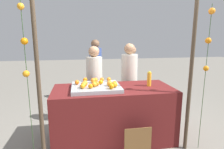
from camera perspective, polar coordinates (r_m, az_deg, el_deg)
ground_plane at (r=3.50m, az=0.45°, el=-18.85°), size 24.00×24.00×0.00m
stall_counter at (r=3.29m, az=0.46°, el=-11.89°), size 2.00×0.89×0.92m
orange_tray at (r=3.09m, az=-4.89°, el=-3.84°), size 0.78×0.69×0.06m
orange_0 at (r=3.05m, az=-8.23°, el=-2.65°), size 0.09×0.09×0.09m
orange_1 at (r=2.90m, az=-6.55°, el=-3.54°), size 0.07×0.07×0.07m
orange_2 at (r=3.34m, az=-0.95°, el=-1.46°), size 0.07×0.07×0.07m
orange_3 at (r=2.98m, az=-5.42°, el=-3.06°), size 0.08×0.08×0.08m
orange_4 at (r=3.33m, az=-3.09°, el=-1.52°), size 0.07×0.07×0.07m
orange_5 at (r=3.30m, az=-5.02°, el=-1.62°), size 0.08×0.08×0.08m
orange_6 at (r=3.23m, az=-5.79°, el=-1.83°), size 0.09×0.09×0.09m
orange_7 at (r=3.08m, az=-5.48°, el=-2.61°), size 0.07×0.07×0.07m
orange_8 at (r=3.03m, az=-4.62°, el=-2.82°), size 0.08×0.08×0.08m
orange_9 at (r=3.03m, az=0.70°, el=-2.71°), size 0.08×0.08×0.08m
orange_10 at (r=2.97m, az=-8.66°, el=-3.10°), size 0.09×0.09×0.09m
orange_11 at (r=3.17m, az=-10.60°, el=-2.35°), size 0.07×0.07×0.07m
orange_12 at (r=2.94m, az=0.80°, el=-3.09°), size 0.09×0.09×0.09m
orange_13 at (r=3.14m, az=-3.43°, el=-2.30°), size 0.08×0.08×0.08m
orange_14 at (r=2.85m, az=-0.16°, el=-3.57°), size 0.09×0.09×0.09m
orange_15 at (r=2.90m, az=-8.95°, el=-3.56°), size 0.08×0.08×0.08m
orange_16 at (r=3.02m, az=-0.77°, el=-2.71°), size 0.09×0.09×0.09m
orange_17 at (r=3.34m, az=-8.15°, el=-1.57°), size 0.08×0.08×0.08m
juice_bottle at (r=3.30m, az=11.24°, el=-1.36°), size 0.07×0.07×0.26m
chalkboard_sign at (r=2.87m, az=7.79°, el=-20.49°), size 0.39×0.03×0.53m
vendor_left at (r=3.85m, az=-5.32°, el=-4.11°), size 0.32×0.32×1.59m
vendor_right at (r=3.96m, az=5.16°, el=-3.34°), size 0.33×0.33×1.64m
crowd_person_0 at (r=5.07m, az=5.99°, el=-0.68°), size 0.31×0.31×1.53m
crowd_person_1 at (r=5.25m, az=-4.98°, el=0.63°), size 0.34×0.34×1.69m
canopy_post_left at (r=2.61m, az=-21.40°, el=-2.72°), size 0.06×0.06×2.32m
canopy_post_right at (r=3.04m, az=22.75°, el=-0.95°), size 0.06×0.06×2.32m
garland_strand_left at (r=2.58m, az=-25.10°, el=7.71°), size 0.10×0.10×2.22m
garland_strand_right at (r=3.08m, az=27.30°, el=9.18°), size 0.09×0.10×2.22m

